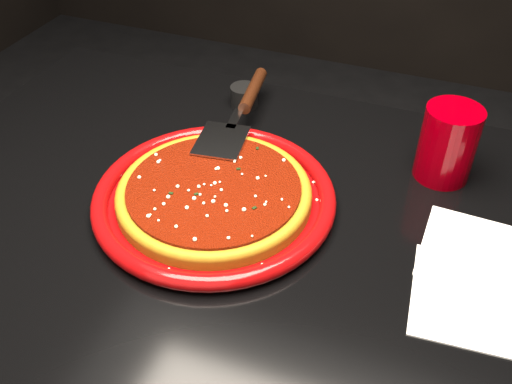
# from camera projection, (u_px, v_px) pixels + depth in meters

# --- Properties ---
(table) EXTENTS (1.20, 0.80, 0.75)m
(table) POSITION_uv_depth(u_px,v_px,m) (250.00, 351.00, 1.15)
(table) COLOR black
(table) RESTS_ON floor
(plate) EXTENTS (0.45, 0.45, 0.03)m
(plate) POSITION_uv_depth(u_px,v_px,m) (214.00, 197.00, 0.91)
(plate) COLOR #7E0606
(plate) RESTS_ON table
(pizza_crust) EXTENTS (0.36, 0.36, 0.02)m
(pizza_crust) POSITION_uv_depth(u_px,v_px,m) (214.00, 195.00, 0.91)
(pizza_crust) COLOR brown
(pizza_crust) RESTS_ON plate
(pizza_crust_rim) EXTENTS (0.36, 0.36, 0.02)m
(pizza_crust_rim) POSITION_uv_depth(u_px,v_px,m) (214.00, 191.00, 0.90)
(pizza_crust_rim) COLOR brown
(pizza_crust_rim) RESTS_ON plate
(pizza_sauce) EXTENTS (0.32, 0.32, 0.01)m
(pizza_sauce) POSITION_uv_depth(u_px,v_px,m) (214.00, 189.00, 0.90)
(pizza_sauce) COLOR #6D1304
(pizza_sauce) RESTS_ON plate
(parmesan_dusting) EXTENTS (0.27, 0.27, 0.01)m
(parmesan_dusting) POSITION_uv_depth(u_px,v_px,m) (214.00, 185.00, 0.90)
(parmesan_dusting) COLOR #FFF1C3
(parmesan_dusting) RESTS_ON plate
(basil_flecks) EXTENTS (0.24, 0.24, 0.00)m
(basil_flecks) POSITION_uv_depth(u_px,v_px,m) (214.00, 185.00, 0.90)
(basil_flecks) COLOR black
(basil_flecks) RESTS_ON plate
(pizza_server) EXTENTS (0.14, 0.36, 0.03)m
(pizza_server) POSITION_uv_depth(u_px,v_px,m) (240.00, 111.00, 1.05)
(pizza_server) COLOR #B2B5B9
(pizza_server) RESTS_ON plate
(cup) EXTENTS (0.10, 0.10, 0.13)m
(cup) POSITION_uv_depth(u_px,v_px,m) (448.00, 144.00, 0.94)
(cup) COLOR #910009
(cup) RESTS_ON table
(napkin_a) EXTENTS (0.18, 0.18, 0.00)m
(napkin_a) POSITION_uv_depth(u_px,v_px,m) (475.00, 300.00, 0.77)
(napkin_a) COLOR silver
(napkin_a) RESTS_ON table
(napkin_b) EXTENTS (0.15, 0.16, 0.00)m
(napkin_b) POSITION_uv_depth(u_px,v_px,m) (474.00, 252.00, 0.84)
(napkin_b) COLOR silver
(napkin_b) RESTS_ON table
(ramekin) EXTENTS (0.07, 0.07, 0.04)m
(ramekin) POSITION_uv_depth(u_px,v_px,m) (244.00, 96.00, 1.14)
(ramekin) COLOR black
(ramekin) RESTS_ON table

